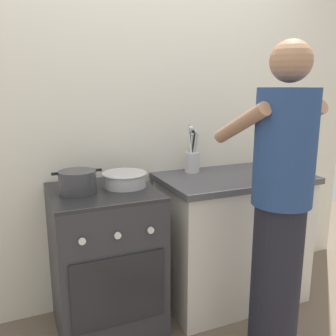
# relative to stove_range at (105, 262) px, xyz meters

# --- Properties ---
(ground) EXTENTS (6.00, 6.00, 0.00)m
(ground) POSITION_rel_stove_range_xyz_m (0.35, -0.15, -0.45)
(ground) COLOR #6B5B4C
(back_wall) EXTENTS (3.20, 0.10, 2.50)m
(back_wall) POSITION_rel_stove_range_xyz_m (0.55, 0.35, 0.80)
(back_wall) COLOR silver
(back_wall) RESTS_ON ground
(countertop) EXTENTS (1.00, 0.60, 0.90)m
(countertop) POSITION_rel_stove_range_xyz_m (0.90, 0.00, 0.00)
(countertop) COLOR silver
(countertop) RESTS_ON ground
(stove_range) EXTENTS (0.60, 0.62, 0.90)m
(stove_range) POSITION_rel_stove_range_xyz_m (0.00, 0.00, 0.00)
(stove_range) COLOR #2D2D33
(stove_range) RESTS_ON ground
(pot) EXTENTS (0.27, 0.21, 0.13)m
(pot) POSITION_rel_stove_range_xyz_m (-0.14, -0.01, 0.51)
(pot) COLOR #38383D
(pot) RESTS_ON stove_range
(mixing_bowl) EXTENTS (0.27, 0.27, 0.09)m
(mixing_bowl) POSITION_rel_stove_range_xyz_m (0.14, 0.02, 0.50)
(mixing_bowl) COLOR #B7B7BC
(mixing_bowl) RESTS_ON stove_range
(utensil_crock) EXTENTS (0.10, 0.10, 0.33)m
(utensil_crock) POSITION_rel_stove_range_xyz_m (0.67, 0.19, 0.55)
(utensil_crock) COLOR silver
(utensil_crock) RESTS_ON countertop
(oil_bottle) EXTENTS (0.06, 0.06, 0.22)m
(oil_bottle) POSITION_rel_stove_range_xyz_m (1.16, -0.00, 0.54)
(oil_bottle) COLOR gold
(oil_bottle) RESTS_ON countertop
(person) EXTENTS (0.41, 0.50, 1.70)m
(person) POSITION_rel_stove_range_xyz_m (0.78, -0.61, 0.41)
(person) COLOR black
(person) RESTS_ON ground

